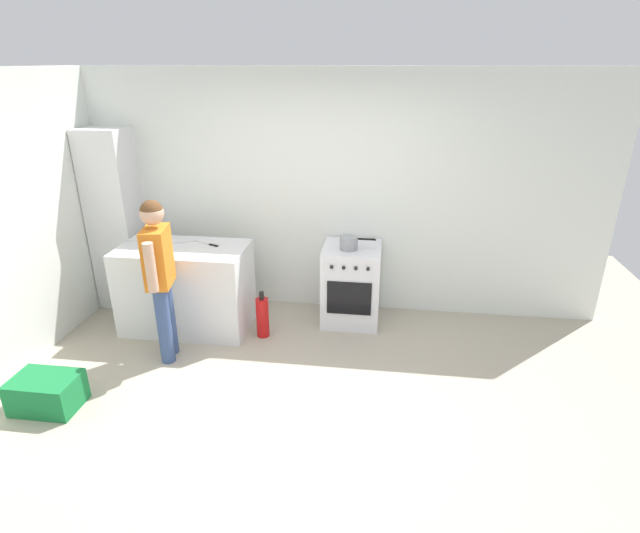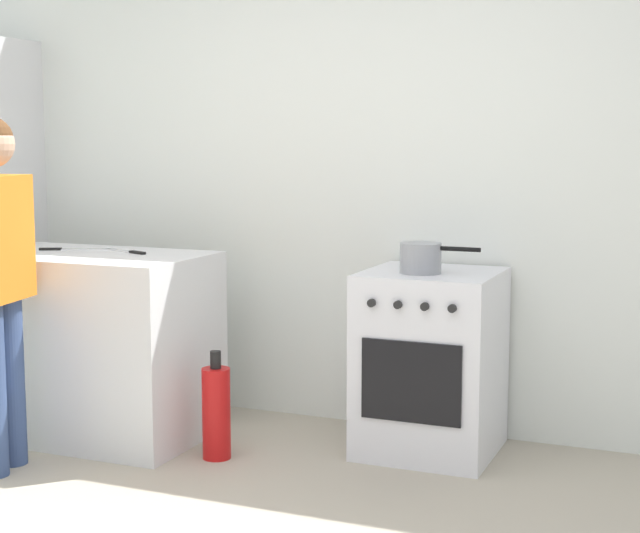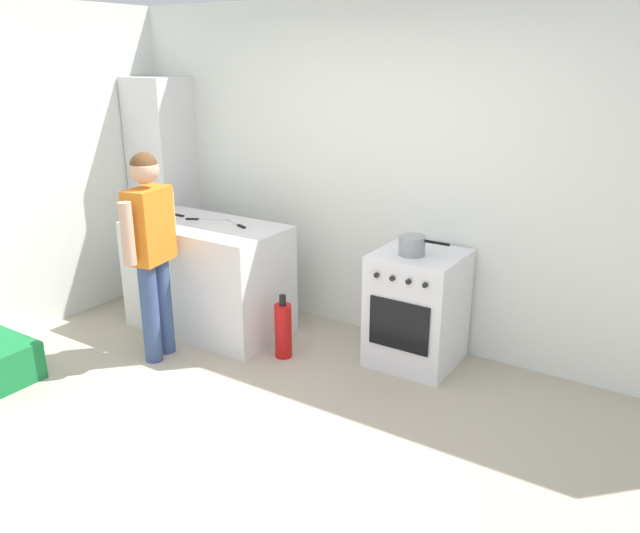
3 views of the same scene
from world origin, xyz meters
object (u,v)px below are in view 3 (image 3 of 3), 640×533
object	(u,v)px
recycling_crate_lower	(1,360)
oven_left	(417,308)
larder_cabinet	(164,188)
pot	(412,245)
knife_chef	(236,224)
fire_extinguisher	(283,330)
knife_carving	(171,214)
knife_bread	(205,220)
person	(151,241)

from	to	relation	value
recycling_crate_lower	oven_left	bearing A→B (deg)	38.12
recycling_crate_lower	larder_cabinet	bearing A→B (deg)	98.94
pot	larder_cabinet	xyz separation A→B (m)	(-2.62, 0.18, 0.08)
knife_chef	larder_cabinet	world-z (taller)	larder_cabinet
pot	recycling_crate_lower	distance (m)	3.01
fire_extinguisher	knife_carving	bearing A→B (deg)	171.89
oven_left	knife_bread	world-z (taller)	knife_bread
knife_carving	recycling_crate_lower	xyz separation A→B (m)	(-0.18, -1.55, -0.76)
knife_carving	recycling_crate_lower	size ratio (longest dim) A/B	0.64
fire_extinguisher	recycling_crate_lower	xyz separation A→B (m)	(-1.47, -1.36, -0.08)
knife_bread	fire_extinguisher	world-z (taller)	knife_bread
oven_left	pot	xyz separation A→B (m)	(-0.03, -0.08, 0.49)
knife_chef	person	bearing A→B (deg)	-104.73
person	recycling_crate_lower	distance (m)	1.34
knife_bread	larder_cabinet	size ratio (longest dim) A/B	0.16
pot	fire_extinguisher	bearing A→B (deg)	-154.42
knife_bread	recycling_crate_lower	distance (m)	1.82
knife_chef	larder_cabinet	distance (m)	1.23
fire_extinguisher	larder_cabinet	size ratio (longest dim) A/B	0.25
larder_cabinet	knife_bread	bearing A→B (deg)	-24.15
oven_left	pot	size ratio (longest dim) A/B	2.31
knife_bread	recycling_crate_lower	world-z (taller)	knife_bread
oven_left	knife_bread	size ratio (longest dim) A/B	2.59
person	recycling_crate_lower	bearing A→B (deg)	-128.29
oven_left	recycling_crate_lower	xyz separation A→B (m)	(-2.34, -1.84, -0.29)
pot	larder_cabinet	size ratio (longest dim) A/B	0.18
pot	person	world-z (taller)	person
pot	person	bearing A→B (deg)	-151.06
knife_carving	larder_cabinet	xyz separation A→B (m)	(-0.48, 0.40, 0.10)
pot	knife_carving	bearing A→B (deg)	-174.18
recycling_crate_lower	larder_cabinet	world-z (taller)	larder_cabinet
knife_chef	recycling_crate_lower	size ratio (longest dim) A/B	0.57
person	larder_cabinet	world-z (taller)	larder_cabinet
oven_left	knife_carving	distance (m)	2.24
fire_extinguisher	larder_cabinet	distance (m)	2.03
oven_left	knife_bread	distance (m)	1.87
pot	knife_carving	distance (m)	2.15
person	fire_extinguisher	size ratio (longest dim) A/B	3.10
knife_bread	person	size ratio (longest dim) A/B	0.21
pot	recycling_crate_lower	world-z (taller)	pot
recycling_crate_lower	person	bearing A→B (deg)	51.71
oven_left	person	bearing A→B (deg)	-149.52
pot	knife_carving	world-z (taller)	pot
oven_left	larder_cabinet	world-z (taller)	larder_cabinet
person	larder_cabinet	distance (m)	1.47
knife_chef	larder_cabinet	size ratio (longest dim) A/B	0.15
oven_left	knife_bread	bearing A→B (deg)	-170.98
knife_chef	knife_bread	distance (m)	0.31
person	larder_cabinet	xyz separation A→B (m)	(-0.98, 1.08, 0.09)
fire_extinguisher	larder_cabinet	world-z (taller)	larder_cabinet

